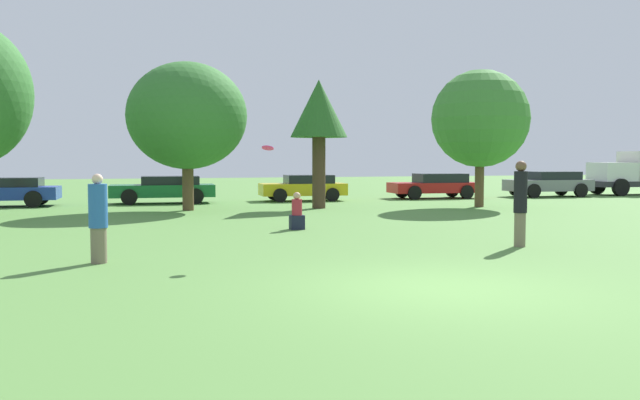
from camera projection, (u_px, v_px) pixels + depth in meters
The scene contains 13 objects.
ground_plane at pixel (438, 288), 10.11m from camera, with size 120.00×120.00×0.00m, color #54843D.
person_thrower at pixel (98, 219), 12.48m from camera, with size 0.35×0.35×1.69m.
person_catcher at pixel (520, 202), 14.83m from camera, with size 0.30×0.30×1.93m.
frisbee at pixel (268, 148), 13.08m from camera, with size 0.25×0.23×0.13m.
bystander_sitting at pixel (297, 214), 18.51m from camera, with size 0.39×0.32×1.05m.
tree_1 at pixel (187, 116), 25.16m from camera, with size 4.54×4.54×5.64m.
tree_2 at pixel (319, 113), 26.28m from camera, with size 2.27×2.27×5.11m.
tree_3 at pixel (480, 119), 27.05m from camera, with size 3.98×3.98×5.61m.
parked_car_blue at pixel (3, 191), 27.35m from camera, with size 4.62×2.20×1.20m.
parked_car_green at pixel (164, 188), 29.42m from camera, with size 4.59×2.11×1.21m.
parked_car_yellow at pixel (304, 187), 31.19m from camera, with size 4.05×1.97×1.22m.
parked_car_red at pixel (436, 185), 33.18m from camera, with size 4.52×2.05×1.24m.
parked_car_grey at pixel (549, 183), 34.63m from camera, with size 4.46×2.08×1.31m.
Camera 1 is at (-4.59, -9.07, 1.97)m, focal length 37.24 mm.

